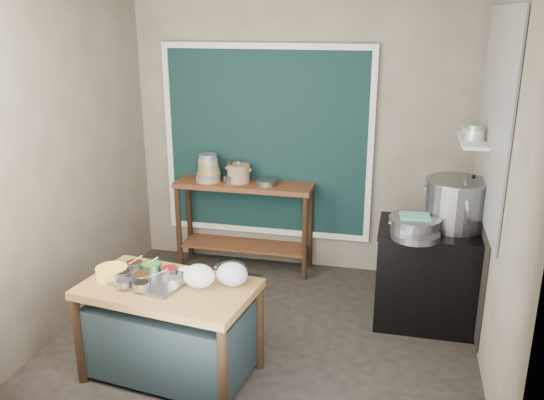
% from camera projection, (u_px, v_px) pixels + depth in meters
% --- Properties ---
extents(floor, '(3.50, 3.00, 0.02)m').
position_uv_depth(floor, '(266.00, 333.00, 4.99)').
color(floor, '#2E2923').
rests_on(floor, ground).
extents(back_wall, '(3.50, 0.02, 2.80)m').
position_uv_depth(back_wall, '(300.00, 139.00, 5.96)').
color(back_wall, gray).
rests_on(back_wall, floor).
extents(left_wall, '(0.02, 3.00, 2.80)m').
position_uv_depth(left_wall, '(67.00, 164.00, 4.94)').
color(left_wall, gray).
rests_on(left_wall, floor).
extents(right_wall, '(0.02, 3.00, 2.80)m').
position_uv_depth(right_wall, '(500.00, 192.00, 4.18)').
color(right_wall, gray).
rests_on(right_wall, floor).
extents(curtain_panel, '(2.10, 0.02, 1.90)m').
position_uv_depth(curtain_panel, '(266.00, 143.00, 6.01)').
color(curtain_panel, black).
rests_on(curtain_panel, back_wall).
extents(curtain_frame, '(2.22, 0.03, 2.02)m').
position_uv_depth(curtain_frame, '(266.00, 143.00, 6.00)').
color(curtain_frame, beige).
rests_on(curtain_frame, back_wall).
extents(tile_panel, '(0.02, 1.70, 1.70)m').
position_uv_depth(tile_panel, '(494.00, 118.00, 4.55)').
color(tile_panel, '#B2B2AA').
rests_on(tile_panel, right_wall).
extents(soot_patch, '(0.01, 1.30, 1.30)m').
position_uv_depth(soot_patch, '(478.00, 247.00, 5.00)').
color(soot_patch, black).
rests_on(soot_patch, right_wall).
extents(wall_shelf, '(0.22, 0.70, 0.03)m').
position_uv_depth(wall_shelf, '(473.00, 140.00, 4.93)').
color(wall_shelf, beige).
rests_on(wall_shelf, right_wall).
extents(prep_table, '(1.34, 0.88, 0.75)m').
position_uv_depth(prep_table, '(171.00, 331.00, 4.30)').
color(prep_table, brown).
rests_on(prep_table, floor).
extents(back_counter, '(1.45, 0.40, 0.95)m').
position_uv_depth(back_counter, '(244.00, 226.00, 6.15)').
color(back_counter, '#5B311A').
rests_on(back_counter, floor).
extents(stove_block, '(0.90, 0.68, 0.85)m').
position_uv_depth(stove_block, '(429.00, 276.00, 5.08)').
color(stove_block, black).
rests_on(stove_block, floor).
extents(stove_top, '(0.92, 0.69, 0.03)m').
position_uv_depth(stove_top, '(433.00, 230.00, 4.94)').
color(stove_top, black).
rests_on(stove_top, stove_block).
extents(condiment_tray, '(0.62, 0.51, 0.02)m').
position_uv_depth(condiment_tray, '(150.00, 280.00, 4.24)').
color(condiment_tray, gray).
rests_on(condiment_tray, prep_table).
extents(condiment_bowls, '(0.56, 0.43, 0.06)m').
position_uv_depth(condiment_bowls, '(147.00, 274.00, 4.25)').
color(condiment_bowls, gray).
rests_on(condiment_bowls, condiment_tray).
extents(yellow_basin, '(0.26, 0.26, 0.09)m').
position_uv_depth(yellow_basin, '(112.00, 273.00, 4.29)').
color(yellow_basin, yellow).
rests_on(yellow_basin, prep_table).
extents(saucepan, '(0.23, 0.23, 0.12)m').
position_uv_depth(saucepan, '(231.00, 273.00, 4.25)').
color(saucepan, gray).
rests_on(saucepan, prep_table).
extents(plastic_bag_a, '(0.25, 0.22, 0.17)m').
position_uv_depth(plastic_bag_a, '(199.00, 276.00, 4.13)').
color(plastic_bag_a, white).
rests_on(plastic_bag_a, prep_table).
extents(plastic_bag_b, '(0.28, 0.26, 0.17)m').
position_uv_depth(plastic_bag_b, '(232.00, 274.00, 4.17)').
color(plastic_bag_b, white).
rests_on(plastic_bag_b, prep_table).
extents(bowl_stack, '(0.26, 0.26, 0.29)m').
position_uv_depth(bowl_stack, '(208.00, 170.00, 6.02)').
color(bowl_stack, tan).
rests_on(bowl_stack, back_counter).
extents(utensil_cup, '(0.16, 0.16, 0.08)m').
position_uv_depth(utensil_cup, '(230.00, 179.00, 6.00)').
color(utensil_cup, gray).
rests_on(utensil_cup, back_counter).
extents(ceramic_crock, '(0.29, 0.29, 0.17)m').
position_uv_depth(ceramic_crock, '(239.00, 174.00, 6.01)').
color(ceramic_crock, '#8F704E').
rests_on(ceramic_crock, back_counter).
extents(wide_bowl, '(0.25, 0.25, 0.05)m').
position_uv_depth(wide_bowl, '(267.00, 182.00, 5.93)').
color(wide_bowl, gray).
rests_on(wide_bowl, back_counter).
extents(stock_pot, '(0.64, 0.64, 0.42)m').
position_uv_depth(stock_pot, '(456.00, 204.00, 4.90)').
color(stock_pot, gray).
rests_on(stock_pot, stove_top).
extents(pot_lid, '(0.17, 0.50, 0.48)m').
position_uv_depth(pot_lid, '(468.00, 202.00, 4.85)').
color(pot_lid, gray).
rests_on(pot_lid, stove_top).
extents(steamer, '(0.58, 0.58, 0.14)m').
position_uv_depth(steamer, '(414.00, 225.00, 4.80)').
color(steamer, gray).
rests_on(steamer, stove_top).
extents(green_cloth, '(0.26, 0.21, 0.02)m').
position_uv_depth(green_cloth, '(415.00, 216.00, 4.78)').
color(green_cloth, '#5DA387').
rests_on(green_cloth, steamer).
extents(shallow_pan, '(0.46, 0.46, 0.05)m').
position_uv_depth(shallow_pan, '(415.00, 235.00, 4.71)').
color(shallow_pan, gray).
rests_on(shallow_pan, stove_top).
extents(shelf_bowl_stack, '(0.17, 0.17, 0.13)m').
position_uv_depth(shelf_bowl_stack, '(475.00, 133.00, 4.84)').
color(shelf_bowl_stack, silver).
rests_on(shelf_bowl_stack, wall_shelf).
extents(shelf_bowl_green, '(0.20, 0.20, 0.05)m').
position_uv_depth(shelf_bowl_green, '(471.00, 130.00, 5.15)').
color(shelf_bowl_green, gray).
rests_on(shelf_bowl_green, wall_shelf).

